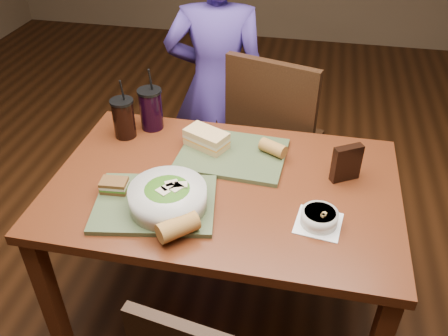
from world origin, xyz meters
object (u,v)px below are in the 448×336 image
(dining_table, at_px, (224,201))
(diner, at_px, (217,87))
(soup_bowl, at_px, (319,218))
(tray_far, at_px, (232,155))
(chip_bag, at_px, (346,163))
(chair_far, at_px, (270,137))
(sandwich_far, at_px, (206,139))
(cup_berry, at_px, (151,109))
(sandwich_near, at_px, (114,185))
(baguette_near, at_px, (178,227))
(tray_near, at_px, (155,203))
(baguette_far, at_px, (273,148))
(cup_cola, at_px, (124,118))
(salad_bowl, at_px, (168,196))

(dining_table, xyz_separation_m, diner, (-0.21, 0.82, 0.07))
(soup_bowl, bearing_deg, tray_far, 137.18)
(soup_bowl, bearing_deg, chip_bag, 73.12)
(chair_far, height_order, soup_bowl, chair_far)
(soup_bowl, xyz_separation_m, sandwich_far, (-0.47, 0.36, 0.02))
(cup_berry, xyz_separation_m, chip_bag, (0.83, -0.21, -0.02))
(sandwich_near, height_order, chip_bag, chip_bag)
(soup_bowl, relative_size, cup_berry, 0.60)
(chair_far, relative_size, sandwich_near, 10.17)
(sandwich_far, xyz_separation_m, baguette_near, (0.03, -0.53, -0.00))
(tray_near, bearing_deg, sandwich_near, 169.50)
(sandwich_far, bearing_deg, tray_far, -14.14)
(sandwich_far, bearing_deg, chair_far, 63.40)
(chair_far, distance_m, baguette_near, 1.01)
(chair_far, height_order, baguette_near, chair_far)
(sandwich_near, relative_size, baguette_far, 0.93)
(tray_near, height_order, baguette_near, baguette_near)
(cup_cola, relative_size, cup_berry, 0.94)
(sandwich_near, bearing_deg, sandwich_far, 53.87)
(dining_table, distance_m, cup_cola, 0.57)
(salad_bowl, relative_size, baguette_far, 2.49)
(dining_table, distance_m, baguette_far, 0.29)
(diner, height_order, cup_berry, diner)
(salad_bowl, bearing_deg, chair_far, 72.71)
(chip_bag, bearing_deg, tray_far, 141.43)
(salad_bowl, relative_size, cup_berry, 0.95)
(sandwich_near, bearing_deg, chip_bag, 17.95)
(sandwich_far, bearing_deg, cup_cola, 174.76)
(chair_far, relative_size, tray_far, 2.42)
(chip_bag, bearing_deg, diner, 102.06)
(tray_near, xyz_separation_m, soup_bowl, (0.57, 0.02, 0.02))
(soup_bowl, xyz_separation_m, cup_cola, (-0.84, 0.40, 0.06))
(baguette_near, xyz_separation_m, cup_cola, (-0.40, 0.56, 0.04))
(tray_near, distance_m, salad_bowl, 0.08)
(dining_table, xyz_separation_m, baguette_far, (0.16, 0.21, 0.14))
(salad_bowl, xyz_separation_m, baguette_far, (0.31, 0.40, -0.02))
(tray_near, xyz_separation_m, sandwich_far, (0.10, 0.38, 0.04))
(sandwich_near, distance_m, baguette_near, 0.34)
(tray_far, xyz_separation_m, cup_berry, (-0.39, 0.15, 0.08))
(soup_bowl, height_order, baguette_near, baguette_near)
(baguette_far, height_order, chip_bag, chip_bag)
(baguette_near, bearing_deg, cup_berry, 115.39)
(soup_bowl, relative_size, cup_cola, 0.63)
(tray_near, relative_size, cup_berry, 1.48)
(dining_table, height_order, sandwich_near, sandwich_near)
(diner, xyz_separation_m, baguette_far, (0.36, -0.61, 0.07))
(tray_near, height_order, sandwich_near, sandwich_near)
(sandwich_near, relative_size, sandwich_far, 0.50)
(soup_bowl, distance_m, sandwich_near, 0.73)
(chair_far, height_order, salad_bowl, chair_far)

